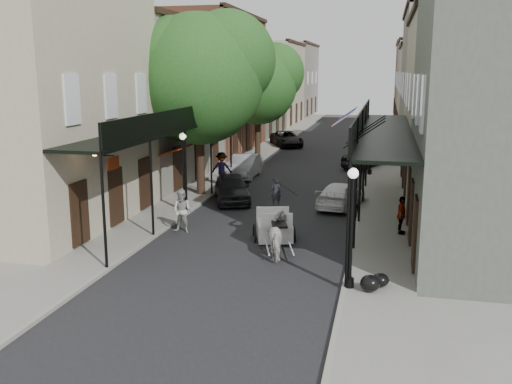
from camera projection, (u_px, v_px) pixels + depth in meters
The scene contains 24 objects.
ground at pixel (237, 260), 20.30m from camera, with size 140.00×140.00×0.00m, color gray.
road at pixel (310, 168), 39.37m from camera, with size 8.00×90.00×0.01m, color black.
sidewalk_left at pixel (240, 165), 40.44m from camera, with size 2.20×90.00×0.12m, color gray.
sidewalk_right at pixel (384, 170), 38.28m from camera, with size 2.20×90.00×0.12m, color gray.
building_row_left at pixel (228, 87), 49.68m from camera, with size 5.00×80.00×10.50m, color #ADA68A.
building_row_right at pixel (433, 88), 45.96m from camera, with size 5.00×80.00×10.50m, color gray.
gallery_left at pixel (176, 126), 27.15m from camera, with size 2.20×18.05×4.88m.
gallery_right at pixel (381, 130), 25.07m from camera, with size 2.20×18.05×4.88m.
tree_near at pixel (207, 73), 29.56m from camera, with size 7.31×6.80×9.63m.
tree_far at pixel (263, 81), 43.06m from camera, with size 6.45×6.00×8.61m.
lamppost_right_near at pixel (351, 226), 17.08m from camera, with size 0.32×0.32×3.71m.
lamppost_left at pixel (184, 171), 26.48m from camera, with size 0.32×0.32×3.71m.
lamppost_right_far at pixel (371, 144), 36.15m from camera, with size 0.32×0.32×3.71m.
horse at pixel (280, 236), 20.54m from camera, with size 0.85×1.86×1.57m, color beige.
carriage at pixel (274, 213), 22.88m from camera, with size 2.02×2.59×2.63m.
pedestrian_walking at pixel (183, 211), 23.64m from camera, with size 0.89×0.69×1.82m, color #9F9F96.
pedestrian_sidewalk_left at pixel (222, 168), 33.05m from camera, with size 1.23×0.71×1.90m, color gray.
pedestrian_sidewalk_right at pixel (402, 215), 23.03m from camera, with size 0.91×0.38×1.56m, color gray.
car_left_near at pixel (232, 188), 29.30m from camera, with size 1.68×4.18×1.42m, color black.
car_left_mid at pixel (244, 166), 35.89m from camera, with size 1.54×4.43×1.46m, color #A8A7AD.
car_left_far at pixel (287, 139), 50.82m from camera, with size 2.26×4.90×1.36m, color black.
car_right_near at pixel (341, 195), 28.11m from camera, with size 1.71×4.20×1.22m, color silver.
car_right_far at pixel (364, 157), 39.58m from camera, with size 1.79×4.46×1.52m, color black.
trash_bags at pixel (374, 282), 17.24m from camera, with size 0.87×1.02×0.51m.
Camera 1 is at (4.96, -18.71, 6.62)m, focal length 40.00 mm.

